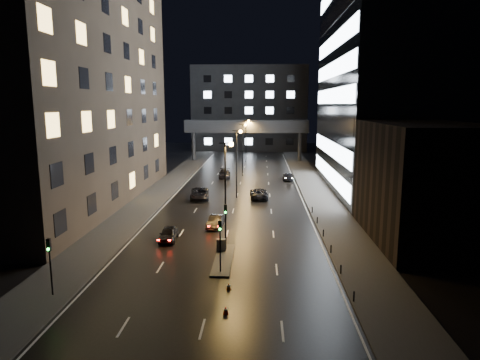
# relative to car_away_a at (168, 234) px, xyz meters

# --- Properties ---
(ground) EXTENTS (160.00, 160.00, 0.00)m
(ground) POSITION_rel_car_away_a_xyz_m (5.84, 32.68, -0.70)
(ground) COLOR black
(ground) RESTS_ON ground
(sidewalk_left) EXTENTS (5.00, 110.00, 0.15)m
(sidewalk_left) POSITION_rel_car_away_a_xyz_m (-6.66, 27.68, -0.63)
(sidewalk_left) COLOR #383533
(sidewalk_left) RESTS_ON ground
(sidewalk_right) EXTENTS (5.00, 110.00, 0.15)m
(sidewalk_right) POSITION_rel_car_away_a_xyz_m (18.34, 27.68, -0.63)
(sidewalk_right) COLOR #383533
(sidewalk_right) RESTS_ON ground
(building_left) EXTENTS (15.00, 48.00, 40.00)m
(building_left) POSITION_rel_car_away_a_xyz_m (-16.66, 16.68, 19.30)
(building_left) COLOR #2D2319
(building_left) RESTS_ON ground
(building_right_low) EXTENTS (10.00, 18.00, 12.00)m
(building_right_low) POSITION_rel_car_away_a_xyz_m (25.84, 1.68, 5.30)
(building_right_low) COLOR black
(building_right_low) RESTS_ON ground
(building_right_glass) EXTENTS (20.00, 36.00, 45.00)m
(building_right_glass) POSITION_rel_car_away_a_xyz_m (30.84, 28.68, 21.80)
(building_right_glass) COLOR black
(building_right_glass) RESTS_ON ground
(building_far) EXTENTS (34.00, 14.00, 25.00)m
(building_far) POSITION_rel_car_away_a_xyz_m (5.84, 90.68, 11.80)
(building_far) COLOR #333335
(building_far) RESTS_ON ground
(skybridge) EXTENTS (30.00, 3.00, 10.00)m
(skybridge) POSITION_rel_car_away_a_xyz_m (5.84, 62.68, 7.64)
(skybridge) COLOR #333335
(skybridge) RESTS_ON ground
(median_island) EXTENTS (1.60, 8.00, 0.15)m
(median_island) POSITION_rel_car_away_a_xyz_m (6.14, -5.32, -0.63)
(median_island) COLOR #383533
(median_island) RESTS_ON ground
(traffic_signal_near) EXTENTS (0.28, 0.34, 4.40)m
(traffic_signal_near) POSITION_rel_car_away_a_xyz_m (6.14, -2.83, 2.39)
(traffic_signal_near) COLOR black
(traffic_signal_near) RESTS_ON median_island
(traffic_signal_far) EXTENTS (0.28, 0.34, 4.40)m
(traffic_signal_far) POSITION_rel_car_away_a_xyz_m (6.14, -8.33, 2.39)
(traffic_signal_far) COLOR black
(traffic_signal_far) RESTS_ON median_island
(traffic_signal_corner) EXTENTS (0.28, 0.34, 4.40)m
(traffic_signal_corner) POSITION_rel_car_away_a_xyz_m (-5.66, -13.33, 2.24)
(traffic_signal_corner) COLOR black
(traffic_signal_corner) RESTS_ON ground
(bollard_row) EXTENTS (0.12, 25.12, 0.90)m
(bollard_row) POSITION_rel_car_away_a_xyz_m (16.04, -0.82, -0.25)
(bollard_row) COLOR black
(bollard_row) RESTS_ON ground
(streetlight_near) EXTENTS (1.45, 0.50, 10.15)m
(streetlight_near) POSITION_rel_car_away_a_xyz_m (6.01, 0.68, 5.80)
(streetlight_near) COLOR black
(streetlight_near) RESTS_ON ground
(streetlight_mid_a) EXTENTS (1.45, 0.50, 10.15)m
(streetlight_mid_a) POSITION_rel_car_away_a_xyz_m (6.01, 20.68, 5.80)
(streetlight_mid_a) COLOR black
(streetlight_mid_a) RESTS_ON ground
(streetlight_mid_b) EXTENTS (1.45, 0.50, 10.15)m
(streetlight_mid_b) POSITION_rel_car_away_a_xyz_m (6.01, 40.68, 5.80)
(streetlight_mid_b) COLOR black
(streetlight_mid_b) RESTS_ON ground
(streetlight_far) EXTENTS (1.45, 0.50, 10.15)m
(streetlight_far) POSITION_rel_car_away_a_xyz_m (6.01, 60.68, 5.80)
(streetlight_far) COLOR black
(streetlight_far) RESTS_ON ground
(car_away_a) EXTENTS (1.89, 4.20, 1.40)m
(car_away_a) POSITION_rel_car_away_a_xyz_m (0.00, 0.00, 0.00)
(car_away_a) COLOR black
(car_away_a) RESTS_ON ground
(car_away_b) EXTENTS (1.87, 4.22, 1.35)m
(car_away_b) POSITION_rel_car_away_a_xyz_m (4.34, 5.01, -0.03)
(car_away_b) COLOR black
(car_away_b) RESTS_ON ground
(car_away_c) EXTENTS (3.32, 6.05, 1.61)m
(car_away_c) POSITION_rel_car_away_a_xyz_m (0.45, 19.51, 0.10)
(car_away_c) COLOR black
(car_away_c) RESTS_ON ground
(car_away_d) EXTENTS (2.45, 5.43, 1.54)m
(car_away_d) POSITION_rel_car_away_a_xyz_m (2.59, 37.97, 0.07)
(car_away_d) COLOR black
(car_away_d) RESTS_ON ground
(car_toward_a) EXTENTS (2.81, 5.54, 1.50)m
(car_toward_a) POSITION_rel_car_away_a_xyz_m (9.17, 20.49, 0.05)
(car_toward_a) COLOR black
(car_toward_a) RESTS_ON ground
(car_toward_b) EXTENTS (2.30, 4.75, 1.33)m
(car_toward_b) POSITION_rel_car_away_a_xyz_m (14.49, 36.29, -0.03)
(car_toward_b) COLOR black
(car_toward_b) RESTS_ON ground
(utility_cabinet) EXTENTS (0.89, 0.51, 1.16)m
(utility_cabinet) POSITION_rel_car_away_a_xyz_m (5.74, -3.24, 0.03)
(utility_cabinet) COLOR #525255
(utility_cabinet) RESTS_ON median_island
(cone_a) EXTENTS (0.46, 0.46, 0.53)m
(cone_a) POSITION_rel_car_away_a_xyz_m (7.07, -11.49, -0.44)
(cone_a) COLOR orange
(cone_a) RESTS_ON ground
(cone_b) EXTENTS (0.44, 0.44, 0.56)m
(cone_b) POSITION_rel_car_away_a_xyz_m (7.17, -15.32, -0.42)
(cone_b) COLOR red
(cone_b) RESTS_ON ground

